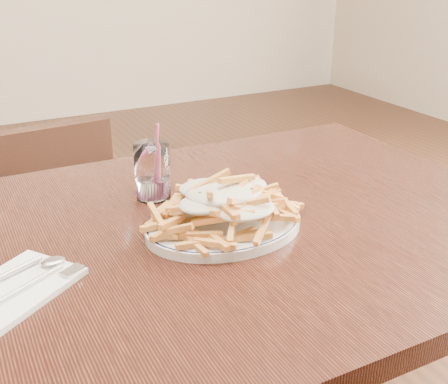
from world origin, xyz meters
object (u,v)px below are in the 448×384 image
chair_far (45,236)px  fries_plate (224,225)px  water_glass (152,174)px  loaded_fries (224,199)px  table (202,267)px

chair_far → fries_plate: (0.19, -0.72, 0.32)m
fries_plate → water_glass: 0.20m
chair_far → water_glass: bearing=-75.7°
loaded_fries → fries_plate: bearing=135.0°
fries_plate → loaded_fries: 0.05m
loaded_fries → table: bearing=138.2°
loaded_fries → chair_far: bearing=105.0°
table → fries_plate: size_ratio=4.03×
table → chair_far: bearing=103.3°
chair_far → fries_plate: size_ratio=2.63×
loaded_fries → water_glass: size_ratio=1.99×
chair_far → loaded_fries: 0.83m
chair_far → loaded_fries: bearing=-75.0°
chair_far → loaded_fries: loaded_fries is taller
chair_far → water_glass: water_glass is taller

